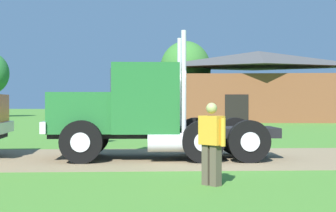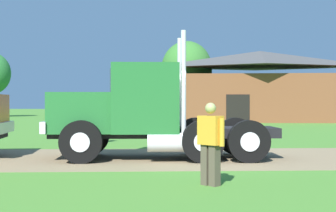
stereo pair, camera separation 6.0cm
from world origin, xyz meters
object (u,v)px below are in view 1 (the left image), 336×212
object	(u,v)px
shed_building	(258,87)
truck_foreground_white	(138,113)
visitor_standing_near	(212,140)
visitor_far_side	(97,122)

from	to	relation	value
shed_building	truck_foreground_white	bearing A→B (deg)	-109.65
visitor_standing_near	visitor_far_side	size ratio (longest dim) A/B	1.05
shed_building	visitor_far_side	bearing A→B (deg)	-117.78
truck_foreground_white	visitor_standing_near	world-z (taller)	truck_foreground_white
visitor_far_side	shed_building	xyz separation A→B (m)	(11.43, 21.69, 1.98)
visitor_standing_near	shed_building	bearing A→B (deg)	75.57
visitor_far_side	visitor_standing_near	bearing A→B (deg)	-72.92
truck_foreground_white	visitor_standing_near	distance (m)	5.06
truck_foreground_white	shed_building	size ratio (longest dim) A/B	0.45
truck_foreground_white	shed_building	world-z (taller)	shed_building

